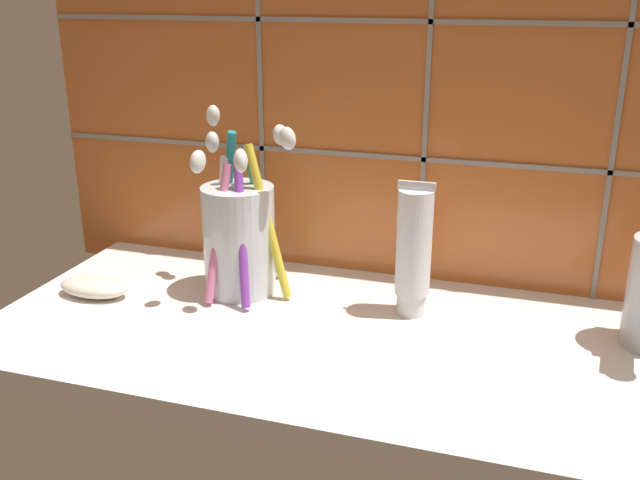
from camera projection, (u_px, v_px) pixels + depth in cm
name	position (u px, v px, depth cm)	size (l,w,h in cm)	color
sink_counter	(369.00, 345.00, 65.82)	(72.36, 31.03, 2.00)	white
tile_wall_backsplash	(410.00, 110.00, 73.48)	(82.36, 1.72, 40.28)	#C6662D
toothbrush_cup	(239.00, 234.00, 72.95)	(11.85, 12.20, 19.07)	silver
toothpaste_tube	(414.00, 250.00, 67.68)	(3.54, 3.37, 13.34)	white
soap_bar	(97.00, 285.00, 73.96)	(7.58, 4.18, 2.02)	silver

